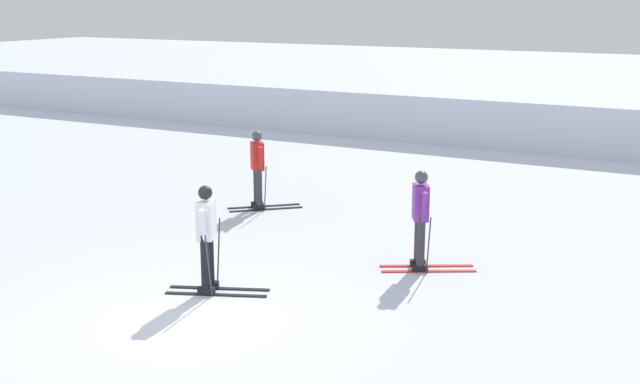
# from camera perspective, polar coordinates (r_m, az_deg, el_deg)

# --- Properties ---
(ground_plane) EXTENTS (120.00, 120.00, 0.00)m
(ground_plane) POSITION_cam_1_polar(r_m,az_deg,el_deg) (12.06, -9.30, -8.85)
(ground_plane) COLOR silver
(far_snow_ridge) EXTENTS (80.00, 7.86, 1.47)m
(far_snow_ridge) POSITION_cam_1_polar(r_m,az_deg,el_deg) (28.95, 14.27, 5.49)
(far_snow_ridge) COLOR silver
(far_snow_ridge) RESTS_ON ground
(skier_white) EXTENTS (1.62, 0.96, 1.71)m
(skier_white) POSITION_cam_1_polar(r_m,az_deg,el_deg) (12.89, -7.78, -3.00)
(skier_white) COLOR black
(skier_white) RESTS_ON ground
(skier_purple) EXTENTS (1.57, 1.11, 1.71)m
(skier_purple) POSITION_cam_1_polar(r_m,az_deg,el_deg) (13.93, 6.96, -1.73)
(skier_purple) COLOR red
(skier_purple) RESTS_ON ground
(skier_red) EXTENTS (1.43, 1.35, 1.71)m
(skier_red) POSITION_cam_1_polar(r_m,az_deg,el_deg) (17.85, -4.30, 1.70)
(skier_red) COLOR black
(skier_red) RESTS_ON ground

